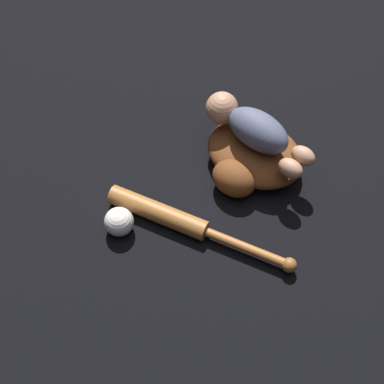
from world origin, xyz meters
TOP-DOWN VIEW (x-y plane):
  - ground_plane at (0.00, 0.00)m, footprint 6.00×6.00m
  - baseball_glove at (0.00, 0.04)m, footprint 0.32×0.31m
  - baby_figure at (0.02, 0.02)m, footprint 0.34×0.18m
  - baseball_bat at (0.11, 0.30)m, footprint 0.53×0.06m
  - baseball at (0.24, 0.37)m, footprint 0.08×0.08m

SIDE VIEW (x-z plane):
  - ground_plane at x=0.00m, z-range 0.00..0.00m
  - baseball_bat at x=0.11m, z-range 0.00..0.05m
  - baseball at x=0.24m, z-range 0.00..0.08m
  - baseball_glove at x=0.00m, z-range 0.00..0.10m
  - baby_figure at x=0.02m, z-range 0.09..0.19m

